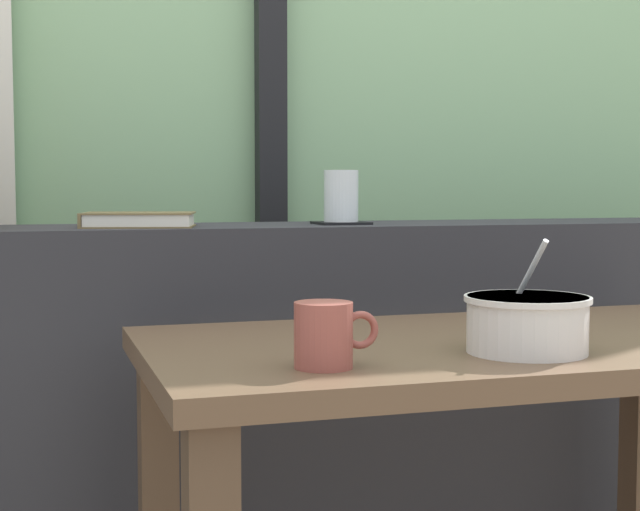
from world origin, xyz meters
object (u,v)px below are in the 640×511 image
Objects in this scene: breakfast_table at (479,428)px; closed_book at (138,220)px; soup_bowl at (527,325)px; ceramic_mug at (325,335)px; fork_utensil at (529,323)px; juice_glass at (341,199)px; coaster_square at (341,223)px.

closed_book is at bearing 133.93° from breakfast_table.
ceramic_mug is (-0.30, -0.02, 0.00)m from soup_bowl.
ceramic_mug is at bearing -152.47° from breakfast_table.
fork_utensil is (0.14, 0.10, 0.14)m from breakfast_table.
coaster_square is at bearing 0.00° from juice_glass.
ceramic_mug is at bearing -110.13° from coaster_square.
juice_glass is at bearing 123.75° from fork_utensil.
closed_book is 0.78m from soup_bowl.
closed_book is at bearing 104.42° from ceramic_mug.
breakfast_table is 0.74m from closed_book.
closed_book is (-0.40, -0.01, 0.01)m from coaster_square.
closed_book reaches higher than fork_utensil.
fork_utensil is at bearing -62.78° from juice_glass.
closed_book is at bearing 127.26° from soup_bowl.
coaster_square is 0.05m from juice_glass.
juice_glass reaches higher than breakfast_table.
juice_glass is 0.45× the size of closed_book.
soup_bowl is at bearing -84.10° from coaster_square.
juice_glass reaches higher than coaster_square.
breakfast_table is at bearing -83.00° from juice_glass.
coaster_square is at bearing 123.75° from fork_utensil.
coaster_square is 0.40m from closed_book.
ceramic_mug is (-0.24, -0.65, -0.16)m from juice_glass.
coaster_square is at bearing 97.00° from breakfast_table.
soup_bowl is (0.06, -0.63, -0.12)m from coaster_square.
juice_glass is 0.61× the size of fork_utensil.
closed_book reaches higher than soup_bowl.
coaster_square is 0.64m from soup_bowl.
closed_book reaches higher than coaster_square.
ceramic_mug is (-0.24, -0.65, -0.12)m from coaster_square.
fork_utensil is at bearing 30.33° from ceramic_mug.
ceramic_mug is (-0.30, -0.16, 0.18)m from breakfast_table.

